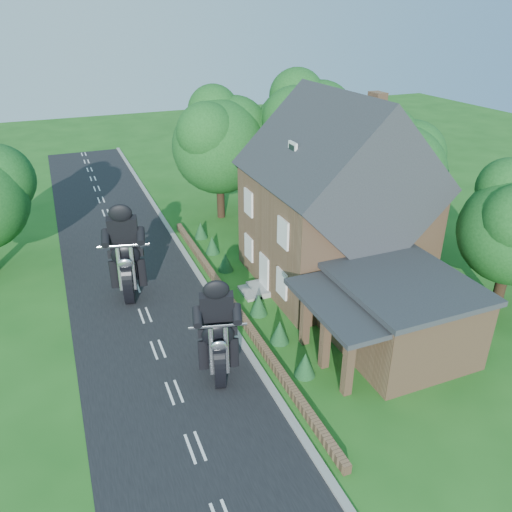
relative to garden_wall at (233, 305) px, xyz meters
name	(u,v)px	position (x,y,z in m)	size (l,w,h in m)	color
ground	(174,393)	(-4.30, -5.00, -0.20)	(120.00, 120.00, 0.00)	#1C5718
road	(174,392)	(-4.30, -5.00, -0.19)	(7.00, 80.00, 0.02)	black
kerb	(259,369)	(-0.65, -5.00, -0.14)	(0.30, 80.00, 0.12)	gray
garden_wall	(233,305)	(0.00, 0.00, 0.00)	(0.30, 22.00, 0.40)	#846143
house	(335,205)	(6.19, 1.00, 4.14)	(9.54, 8.64, 10.24)	#846143
annex	(398,314)	(5.57, -5.80, 1.57)	(7.05, 5.94, 3.44)	#846143
tree_house_right	(402,164)	(12.35, 3.62, 4.99)	(6.51, 6.00, 8.40)	black
tree_behind_house	(309,126)	(9.88, 11.14, 6.03)	(7.81, 7.20, 10.08)	black
tree_behind_left	(224,138)	(3.86, 12.13, 5.53)	(6.94, 6.40, 9.16)	black
shrub_a	(305,364)	(1.00, -6.00, 0.35)	(0.90, 0.90, 1.10)	#123B1B
shrub_b	(280,331)	(1.00, -3.50, 0.35)	(0.90, 0.90, 1.10)	#123B1B
shrub_c	(259,304)	(1.00, -1.00, 0.35)	(0.90, 0.90, 1.10)	#123B1B
shrub_d	(226,262)	(1.00, 4.00, 0.35)	(0.90, 0.90, 1.10)	#123B1B
shrub_e	(212,245)	(1.00, 6.50, 0.35)	(0.90, 0.90, 1.10)	#123B1B
shrub_f	(201,230)	(1.00, 9.00, 0.35)	(0.90, 0.90, 1.10)	#123B1B
motorcycle_lead	(219,364)	(-2.34, -4.83, 0.50)	(0.38, 1.51, 1.41)	black
motorcycle_follow	(130,284)	(-4.61, 3.07, 0.59)	(0.43, 1.70, 1.58)	black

